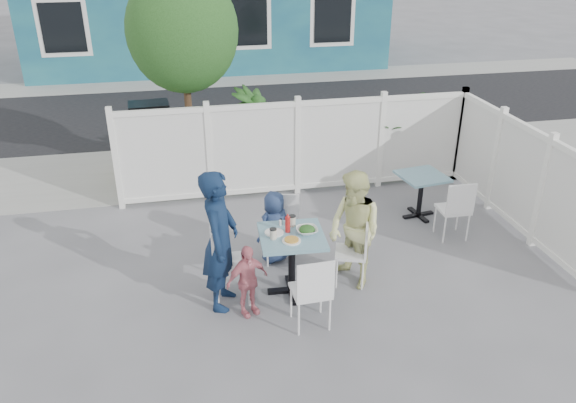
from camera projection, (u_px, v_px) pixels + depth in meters
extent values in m
plane|color=slate|center=(329.00, 267.00, 7.49)|extent=(80.00, 80.00, 0.00)
cube|color=gray|center=(276.00, 163.00, 10.83)|extent=(24.00, 2.60, 0.01)
cube|color=black|center=(249.00, 109.00, 14.09)|extent=(24.00, 5.00, 0.01)
cube|color=gray|center=(235.00, 80.00, 16.82)|extent=(24.00, 1.60, 0.01)
cube|color=black|center=(126.00, 26.00, 15.95)|extent=(1.20, 0.04, 1.40)
cube|color=black|center=(264.00, 21.00, 16.68)|extent=(1.20, 0.04, 1.40)
cube|color=white|center=(297.00, 148.00, 9.26)|extent=(5.80, 0.04, 1.40)
cube|color=white|center=(298.00, 104.00, 8.94)|extent=(5.86, 0.08, 0.08)
cube|color=white|center=(297.00, 189.00, 9.59)|extent=(5.86, 0.08, 0.12)
cube|color=white|center=(517.00, 176.00, 8.20)|extent=(0.04, 3.60, 1.40)
cube|color=white|center=(527.00, 127.00, 7.88)|extent=(0.08, 3.66, 0.08)
cube|color=white|center=(508.00, 222.00, 8.53)|extent=(0.08, 3.66, 0.12)
cylinder|color=#382316|center=(189.00, 116.00, 9.58)|extent=(0.12, 0.12, 2.40)
ellipsoid|color=#1D4417|center=(182.00, 31.00, 8.97)|extent=(1.80, 1.62, 1.98)
cube|color=gold|center=(152.00, 138.00, 10.33)|extent=(0.68, 0.51, 1.20)
imported|color=#1D4417|center=(254.00, 136.00, 9.76)|extent=(1.31, 1.31, 1.66)
imported|color=#1D4417|center=(383.00, 134.00, 10.14)|extent=(1.74, 1.74, 1.47)
cube|color=teal|center=(292.00, 236.00, 6.65)|extent=(0.81, 0.81, 0.04)
cylinder|color=black|center=(292.00, 264.00, 6.82)|extent=(0.09, 0.09, 0.74)
cube|color=black|center=(292.00, 290.00, 6.98)|extent=(0.61, 0.12, 0.04)
cube|color=black|center=(292.00, 290.00, 6.98)|extent=(0.12, 0.61, 0.04)
cube|color=teal|center=(422.00, 176.00, 8.54)|extent=(0.75, 0.75, 0.04)
cylinder|color=black|center=(420.00, 196.00, 8.68)|extent=(0.08, 0.08, 0.64)
cube|color=black|center=(418.00, 215.00, 8.82)|extent=(0.53, 0.15, 0.04)
cube|color=black|center=(418.00, 215.00, 8.82)|extent=(0.15, 0.53, 0.04)
cube|color=white|center=(231.00, 263.00, 6.67)|extent=(0.45, 0.47, 0.04)
cube|color=white|center=(212.00, 245.00, 6.51)|extent=(0.05, 0.46, 0.49)
cylinder|color=white|center=(246.00, 270.00, 6.98)|extent=(0.03, 0.03, 0.49)
cylinder|color=white|center=(249.00, 288.00, 6.63)|extent=(0.03, 0.03, 0.49)
cylinder|color=white|center=(216.00, 273.00, 6.92)|extent=(0.03, 0.03, 0.49)
cylinder|color=white|center=(218.00, 291.00, 6.57)|extent=(0.03, 0.03, 0.49)
cube|color=white|center=(351.00, 252.00, 7.01)|extent=(0.49, 0.50, 0.04)
cube|color=white|center=(366.00, 237.00, 6.89)|extent=(0.15, 0.39, 0.43)
cylinder|color=white|center=(336.00, 273.00, 6.97)|extent=(0.02, 0.02, 0.43)
cylinder|color=white|center=(338.00, 259.00, 7.28)|extent=(0.02, 0.02, 0.43)
cylinder|color=white|center=(362.00, 275.00, 6.94)|extent=(0.02, 0.02, 0.43)
cylinder|color=white|center=(363.00, 261.00, 7.24)|extent=(0.02, 0.02, 0.43)
cube|color=white|center=(282.00, 232.00, 7.45)|extent=(0.51, 0.50, 0.04)
cube|color=white|center=(284.00, 209.00, 7.51)|extent=(0.40, 0.15, 0.44)
cylinder|color=white|center=(294.00, 253.00, 7.38)|extent=(0.02, 0.02, 0.44)
cylinder|color=white|center=(267.00, 252.00, 7.42)|extent=(0.02, 0.02, 0.44)
cylinder|color=white|center=(296.00, 241.00, 7.68)|extent=(0.02, 0.02, 0.44)
cylinder|color=white|center=(271.00, 239.00, 7.72)|extent=(0.02, 0.02, 0.44)
cube|color=white|center=(310.00, 291.00, 6.23)|extent=(0.43, 0.41, 0.04)
cube|color=white|center=(316.00, 281.00, 5.96)|extent=(0.42, 0.05, 0.45)
cylinder|color=white|center=(291.00, 301.00, 6.44)|extent=(0.02, 0.02, 0.45)
cylinder|color=white|center=(321.00, 296.00, 6.52)|extent=(0.02, 0.02, 0.45)
cylinder|color=white|center=(299.00, 319.00, 6.15)|extent=(0.02, 0.02, 0.45)
cylinder|color=white|center=(330.00, 314.00, 6.22)|extent=(0.02, 0.02, 0.45)
cube|color=white|center=(453.00, 209.00, 8.05)|extent=(0.43, 0.41, 0.04)
cube|color=white|center=(461.00, 199.00, 7.78)|extent=(0.42, 0.04, 0.44)
cylinder|color=white|center=(435.00, 219.00, 8.27)|extent=(0.02, 0.02, 0.44)
cylinder|color=white|center=(457.00, 217.00, 8.33)|extent=(0.02, 0.02, 0.44)
cylinder|color=white|center=(444.00, 229.00, 7.97)|extent=(0.02, 0.02, 0.44)
cylinder|color=white|center=(468.00, 227.00, 8.03)|extent=(0.02, 0.02, 0.44)
imported|color=#0E1F3C|center=(220.00, 241.00, 6.41)|extent=(0.58, 0.72, 1.72)
imported|color=#D1D74C|center=(354.00, 230.00, 6.85)|extent=(0.81, 0.90, 1.50)
imported|color=navy|center=(275.00, 227.00, 7.45)|extent=(0.58, 0.50, 1.01)
imported|color=#D67583|center=(247.00, 281.00, 6.41)|extent=(0.57, 0.40, 0.90)
cylinder|color=white|center=(292.00, 241.00, 6.50)|extent=(0.22, 0.22, 0.01)
cylinder|color=white|center=(274.00, 233.00, 6.67)|extent=(0.23, 0.23, 0.02)
imported|color=white|center=(307.00, 231.00, 6.67)|extent=(0.25, 0.25, 0.06)
cylinder|color=beige|center=(273.00, 234.00, 6.53)|extent=(0.08, 0.08, 0.12)
cylinder|color=beige|center=(292.00, 221.00, 6.81)|extent=(0.08, 0.08, 0.13)
cylinder|color=#B01918|center=(288.00, 224.00, 6.66)|extent=(0.06, 0.06, 0.20)
cylinder|color=white|center=(280.00, 223.00, 6.83)|extent=(0.03, 0.03, 0.07)
cylinder|color=black|center=(281.00, 221.00, 6.86)|extent=(0.03, 0.03, 0.07)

